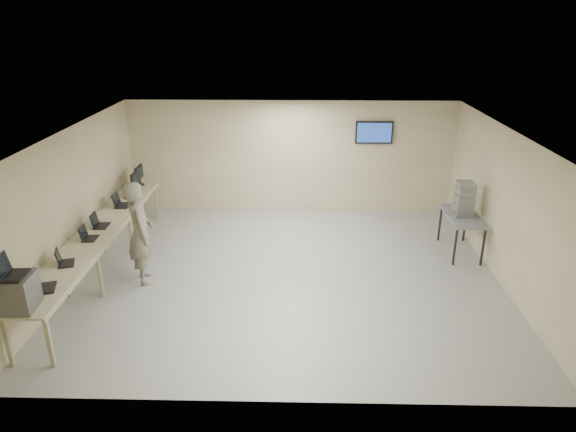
{
  "coord_description": "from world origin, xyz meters",
  "views": [
    {
      "loc": [
        0.22,
        -8.83,
        4.75
      ],
      "look_at": [
        0.0,
        0.2,
        1.15
      ],
      "focal_mm": 32.0,
      "sensor_mm": 36.0,
      "label": 1
    }
  ],
  "objects_px": {
    "workbench": "(99,234)",
    "equipment_box": "(18,293)",
    "soldier": "(140,233)",
    "side_table": "(463,219)"
  },
  "relations": [
    {
      "from": "workbench",
      "to": "equipment_box",
      "type": "xyz_separation_m",
      "value": [
        -0.06,
        -2.75,
        0.33
      ]
    },
    {
      "from": "soldier",
      "to": "workbench",
      "type": "bearing_deg",
      "value": 50.54
    },
    {
      "from": "soldier",
      "to": "equipment_box",
      "type": "bearing_deg",
      "value": 136.62
    },
    {
      "from": "equipment_box",
      "to": "side_table",
      "type": "xyz_separation_m",
      "value": [
        7.25,
        3.85,
        -0.39
      ]
    },
    {
      "from": "side_table",
      "to": "equipment_box",
      "type": "bearing_deg",
      "value": -152.01
    },
    {
      "from": "soldier",
      "to": "side_table",
      "type": "bearing_deg",
      "value": -100.25
    },
    {
      "from": "workbench",
      "to": "equipment_box",
      "type": "bearing_deg",
      "value": -91.31
    },
    {
      "from": "equipment_box",
      "to": "soldier",
      "type": "height_order",
      "value": "soldier"
    },
    {
      "from": "soldier",
      "to": "side_table",
      "type": "distance_m",
      "value": 6.46
    },
    {
      "from": "soldier",
      "to": "side_table",
      "type": "relative_size",
      "value": 1.4
    }
  ]
}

